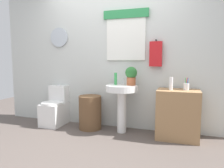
{
  "coord_description": "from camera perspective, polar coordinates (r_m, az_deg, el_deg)",
  "views": [
    {
      "loc": [
        1.12,
        -2.37,
        1.18
      ],
      "look_at": [
        0.08,
        0.8,
        0.8
      ],
      "focal_mm": 33.38,
      "sensor_mm": 36.0,
      "label": 1
    }
  ],
  "objects": [
    {
      "name": "ground_plane",
      "position": [
        2.88,
        -6.82,
        -17.8
      ],
      "size": [
        8.0,
        8.0,
        0.0
      ],
      "primitive_type": "plane",
      "color": "#564C47"
    },
    {
      "name": "back_wall",
      "position": [
        3.7,
        0.55,
        8.42
      ],
      "size": [
        4.4,
        0.18,
        2.6
      ],
      "color": "silver",
      "rests_on": "ground_plane"
    },
    {
      "name": "toilet",
      "position": [
        4.01,
        -15.29,
        -6.7
      ],
      "size": [
        0.38,
        0.51,
        0.73
      ],
      "color": "white",
      "rests_on": "ground_plane"
    },
    {
      "name": "laundry_hamper",
      "position": [
        3.65,
        -6.01,
        -7.72
      ],
      "size": [
        0.39,
        0.39,
        0.58
      ],
      "primitive_type": "cylinder",
      "color": "brown",
      "rests_on": "ground_plane"
    },
    {
      "name": "pedestal_sink",
      "position": [
        3.4,
        2.68,
        -3.51
      ],
      "size": [
        0.53,
        0.53,
        0.78
      ],
      "color": "white",
      "rests_on": "ground_plane"
    },
    {
      "name": "faucet",
      "position": [
        3.48,
        3.23,
        0.72
      ],
      "size": [
        0.03,
        0.03,
        0.1
      ],
      "primitive_type": "cylinder",
      "color": "silver",
      "rests_on": "pedestal_sink"
    },
    {
      "name": "wooden_cabinet",
      "position": [
        3.32,
        17.53,
        -7.92
      ],
      "size": [
        0.62,
        0.44,
        0.74
      ],
      "primitive_type": "cube",
      "color": "#9E754C",
      "rests_on": "ground_plane"
    },
    {
      "name": "soap_bottle",
      "position": [
        3.44,
        1.0,
        1.47
      ],
      "size": [
        0.05,
        0.05,
        0.2
      ],
      "primitive_type": "cylinder",
      "color": "green",
      "rests_on": "pedestal_sink"
    },
    {
      "name": "potted_plant",
      "position": [
        3.38,
        5.28,
        2.46
      ],
      "size": [
        0.19,
        0.19,
        0.3
      ],
      "color": "#AD5B38",
      "rests_on": "pedestal_sink"
    },
    {
      "name": "lotion_bottle",
      "position": [
        3.2,
        15.88,
        0.11
      ],
      "size": [
        0.05,
        0.05,
        0.19
      ],
      "primitive_type": "cylinder",
      "color": "white",
      "rests_on": "wooden_cabinet"
    },
    {
      "name": "toothbrush_cup",
      "position": [
        3.27,
        19.69,
        -0.66
      ],
      "size": [
        0.08,
        0.08,
        0.19
      ],
      "color": "silver",
      "rests_on": "wooden_cabinet"
    }
  ]
}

